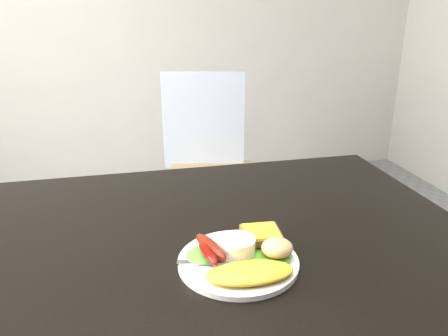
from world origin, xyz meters
name	(u,v)px	position (x,y,z in m)	size (l,w,h in m)	color
dining_table	(198,240)	(0.00, 0.00, 0.73)	(1.20, 0.80, 0.04)	black
dining_chair	(211,179)	(0.23, 1.03, 0.45)	(0.40, 0.40, 0.05)	#9F835B
person	(247,119)	(0.27, 0.56, 0.85)	(0.61, 0.41, 1.70)	navy
plate	(238,262)	(0.05, -0.14, 0.76)	(0.23, 0.23, 0.01)	white
lettuce_left	(205,254)	(-0.01, -0.12, 0.77)	(0.08, 0.07, 0.01)	#3C861F
lettuce_right	(269,257)	(0.11, -0.15, 0.77)	(0.08, 0.07, 0.01)	#509F1D
omelette	(250,273)	(0.06, -0.20, 0.77)	(0.16, 0.07, 0.02)	orange
sausage_a	(208,253)	(0.00, -0.14, 0.78)	(0.02, 0.08, 0.02)	#710000
sausage_b	(211,247)	(0.01, -0.12, 0.78)	(0.03, 0.11, 0.03)	maroon
ramekin	(237,248)	(0.06, -0.13, 0.78)	(0.07, 0.07, 0.04)	white
toast_a	(246,241)	(0.08, -0.09, 0.77)	(0.07, 0.07, 0.01)	brown
toast_b	(261,234)	(0.11, -0.09, 0.78)	(0.08, 0.08, 0.01)	brown
potato_salad	(277,248)	(0.12, -0.16, 0.79)	(0.06, 0.06, 0.03)	beige
fork	(221,262)	(0.02, -0.15, 0.76)	(0.16, 0.01, 0.00)	#ADAFB7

